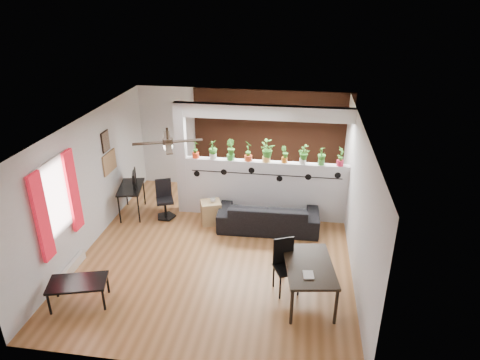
# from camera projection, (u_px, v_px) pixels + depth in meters

# --- Properties ---
(room_shell) EXTENTS (6.30, 7.10, 2.90)m
(room_shell) POSITION_uv_depth(u_px,v_px,m) (217.00, 191.00, 8.12)
(room_shell) COLOR brown
(room_shell) RESTS_ON ground
(partition_wall) EXTENTS (3.60, 0.18, 1.35)m
(partition_wall) POSITION_uv_depth(u_px,v_px,m) (265.00, 189.00, 9.63)
(partition_wall) COLOR #BCBCC1
(partition_wall) RESTS_ON ground
(ceiling_header) EXTENTS (3.60, 0.18, 0.30)m
(ceiling_header) POSITION_uv_depth(u_px,v_px,m) (268.00, 112.00, 8.90)
(ceiling_header) COLOR silver
(ceiling_header) RESTS_ON room_shell
(pier_column) EXTENTS (0.22, 0.20, 2.60)m
(pier_column) POSITION_uv_depth(u_px,v_px,m) (182.00, 159.00, 9.63)
(pier_column) COLOR #BCBCC1
(pier_column) RESTS_ON ground
(brick_panel) EXTENTS (3.90, 0.05, 2.60)m
(brick_panel) POSITION_uv_depth(u_px,v_px,m) (272.00, 142.00, 10.69)
(brick_panel) COLOR #A85230
(brick_panel) RESTS_ON ground
(vine_decal) EXTENTS (3.31, 0.01, 0.30)m
(vine_decal) POSITION_uv_depth(u_px,v_px,m) (265.00, 175.00, 9.37)
(vine_decal) COLOR black
(vine_decal) RESTS_ON partition_wall
(window_assembly) EXTENTS (0.09, 1.30, 1.55)m
(window_assembly) POSITION_uv_depth(u_px,v_px,m) (56.00, 200.00, 7.30)
(window_assembly) COLOR white
(window_assembly) RESTS_ON room_shell
(baseboard_heater) EXTENTS (0.08, 1.00, 0.18)m
(baseboard_heater) POSITION_uv_depth(u_px,v_px,m) (71.00, 269.00, 7.88)
(baseboard_heater) COLOR silver
(baseboard_heater) RESTS_ON ground
(corkboard) EXTENTS (0.03, 0.60, 0.45)m
(corkboard) POSITION_uv_depth(u_px,v_px,m) (110.00, 162.00, 9.31)
(corkboard) COLOR #99714A
(corkboard) RESTS_ON room_shell
(framed_art) EXTENTS (0.03, 0.34, 0.44)m
(framed_art) POSITION_uv_depth(u_px,v_px,m) (105.00, 141.00, 9.05)
(framed_art) COLOR #8C7259
(framed_art) RESTS_ON room_shell
(ceiling_fan) EXTENTS (1.19, 1.19, 0.43)m
(ceiling_fan) POSITION_uv_depth(u_px,v_px,m) (168.00, 143.00, 7.54)
(ceiling_fan) COLOR black
(ceiling_fan) RESTS_ON room_shell
(potted_plant_0) EXTENTS (0.28, 0.27, 0.42)m
(potted_plant_0) POSITION_uv_depth(u_px,v_px,m) (195.00, 148.00, 9.47)
(potted_plant_0) COLOR #EA3E1B
(potted_plant_0) RESTS_ON partition_wall
(potted_plant_1) EXTENTS (0.25, 0.27, 0.43)m
(potted_plant_1) POSITION_uv_depth(u_px,v_px,m) (213.00, 149.00, 9.41)
(potted_plant_1) COLOR silver
(potted_plant_1) RESTS_ON partition_wall
(potted_plant_2) EXTENTS (0.31, 0.30, 0.46)m
(potted_plant_2) POSITION_uv_depth(u_px,v_px,m) (231.00, 149.00, 9.35)
(potted_plant_2) COLOR #308530
(potted_plant_2) RESTS_ON partition_wall
(potted_plant_3) EXTENTS (0.30, 0.31, 0.46)m
(potted_plant_3) POSITION_uv_depth(u_px,v_px,m) (248.00, 150.00, 9.30)
(potted_plant_3) COLOR #C0421E
(potted_plant_3) RESTS_ON partition_wall
(potted_plant_4) EXTENTS (0.32, 0.31, 0.47)m
(potted_plant_4) POSITION_uv_depth(u_px,v_px,m) (266.00, 151.00, 9.25)
(potted_plant_4) COLOR #EAAE52
(potted_plant_4) RESTS_ON partition_wall
(potted_plant_5) EXTENTS (0.19, 0.15, 0.37)m
(potted_plant_5) POSITION_uv_depth(u_px,v_px,m) (285.00, 154.00, 9.21)
(potted_plant_5) COLOR orange
(potted_plant_5) RESTS_ON partition_wall
(potted_plant_6) EXTENTS (0.23, 0.25, 0.40)m
(potted_plant_6) POSITION_uv_depth(u_px,v_px,m) (303.00, 154.00, 9.16)
(potted_plant_6) COLOR silver
(potted_plant_6) RESTS_ON partition_wall
(potted_plant_7) EXTENTS (0.25, 0.26, 0.40)m
(potted_plant_7) POSITION_uv_depth(u_px,v_px,m) (322.00, 155.00, 9.10)
(potted_plant_7) COLOR #419235
(potted_plant_7) RESTS_ON partition_wall
(potted_plant_8) EXTENTS (0.25, 0.27, 0.42)m
(potted_plant_8) POSITION_uv_depth(u_px,v_px,m) (341.00, 156.00, 9.05)
(potted_plant_8) COLOR #CB2041
(potted_plant_8) RESTS_ON partition_wall
(sofa) EXTENTS (2.08, 0.87, 0.60)m
(sofa) POSITION_uv_depth(u_px,v_px,m) (268.00, 216.00, 9.25)
(sofa) COLOR black
(sofa) RESTS_ON ground
(cube_shelf) EXTENTS (0.53, 0.50, 0.52)m
(cube_shelf) POSITION_uv_depth(u_px,v_px,m) (211.00, 212.00, 9.50)
(cube_shelf) COLOR #A48656
(cube_shelf) RESTS_ON ground
(cup) EXTENTS (0.14, 0.14, 0.09)m
(cup) POSITION_uv_depth(u_px,v_px,m) (213.00, 200.00, 9.37)
(cup) COLOR gray
(cup) RESTS_ON cube_shelf
(computer_desk) EXTENTS (0.69, 1.04, 0.69)m
(computer_desk) POSITION_uv_depth(u_px,v_px,m) (131.00, 189.00, 9.75)
(computer_desk) COLOR black
(computer_desk) RESTS_ON ground
(monitor) EXTENTS (0.30, 0.15, 0.17)m
(monitor) POSITION_uv_depth(u_px,v_px,m) (133.00, 180.00, 9.82)
(monitor) COLOR black
(monitor) RESTS_ON computer_desk
(office_chair) EXTENTS (0.48, 0.49, 0.88)m
(office_chair) POSITION_uv_depth(u_px,v_px,m) (165.00, 202.00, 9.70)
(office_chair) COLOR black
(office_chair) RESTS_ON ground
(dining_table) EXTENTS (0.95, 1.37, 0.69)m
(dining_table) POSITION_uv_depth(u_px,v_px,m) (309.00, 268.00, 7.02)
(dining_table) COLOR black
(dining_table) RESTS_ON ground
(book) EXTENTS (0.19, 0.24, 0.02)m
(book) POSITION_uv_depth(u_px,v_px,m) (303.00, 275.00, 6.72)
(book) COLOR gray
(book) RESTS_ON dining_table
(folding_chair) EXTENTS (0.52, 0.52, 0.97)m
(folding_chair) POSITION_uv_depth(u_px,v_px,m) (285.00, 260.00, 7.29)
(folding_chair) COLOR black
(folding_chair) RESTS_ON ground
(coffee_table) EXTENTS (1.04, 0.75, 0.43)m
(coffee_table) POSITION_uv_depth(u_px,v_px,m) (78.00, 284.00, 7.01)
(coffee_table) COLOR black
(coffee_table) RESTS_ON ground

